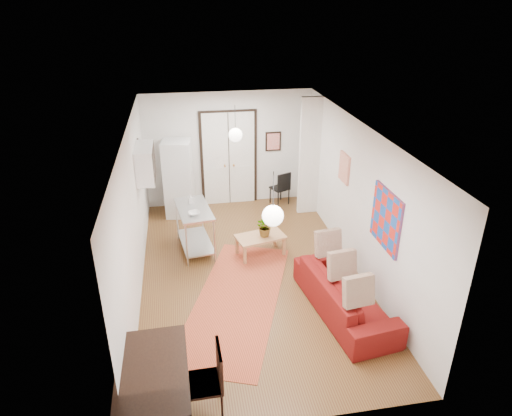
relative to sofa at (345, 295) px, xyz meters
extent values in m
plane|color=brown|center=(-1.40, 1.44, -0.35)|extent=(7.00, 7.00, 0.00)
cube|color=silver|center=(-1.40, 1.44, 2.55)|extent=(4.20, 7.00, 0.02)
cube|color=silver|center=(-1.40, 4.94, 1.10)|extent=(4.20, 0.02, 2.90)
cube|color=silver|center=(-1.40, -2.06, 1.10)|extent=(4.20, 0.02, 2.90)
cube|color=silver|center=(-3.50, 1.44, 1.10)|extent=(0.02, 7.00, 2.90)
cube|color=silver|center=(0.70, 1.44, 1.10)|extent=(0.02, 7.00, 2.90)
cube|color=white|center=(-1.40, 4.89, 0.85)|extent=(1.44, 0.06, 2.50)
cube|color=silver|center=(0.45, 3.99, 1.10)|extent=(0.50, 0.10, 2.90)
cube|color=white|center=(-3.32, 2.94, 1.55)|extent=(0.35, 1.00, 0.70)
cube|color=red|center=(0.67, 0.19, 1.30)|extent=(0.05, 1.00, 1.00)
cube|color=#F4E7CC|center=(0.67, 2.24, 1.45)|extent=(0.05, 0.50, 0.60)
cube|color=red|center=(-0.25, 4.91, 1.25)|extent=(0.40, 0.03, 0.50)
cube|color=#A46E44|center=(-3.47, 3.44, 1.60)|extent=(0.03, 0.44, 0.54)
sphere|color=white|center=(-1.40, 3.44, 1.90)|extent=(0.30, 0.30, 0.30)
cylinder|color=black|center=(-1.40, 3.44, 2.30)|extent=(0.01, 0.01, 0.50)
sphere|color=white|center=(-1.40, -0.56, 1.90)|extent=(0.30, 0.30, 0.30)
cylinder|color=black|center=(-1.40, -0.56, 2.30)|extent=(0.01, 0.01, 0.50)
cube|color=#C24B30|center=(-1.78, 0.63, -0.34)|extent=(2.65, 4.06, 0.01)
imported|color=maroon|center=(0.00, 0.00, 0.00)|extent=(1.25, 2.48, 0.69)
cube|color=tan|center=(-1.09, 2.12, 0.08)|extent=(1.10, 0.78, 0.04)
cube|color=tan|center=(-1.53, 1.90, -0.15)|extent=(0.07, 0.07, 0.40)
cube|color=tan|center=(-0.64, 1.90, -0.15)|extent=(0.07, 0.07, 0.40)
cube|color=tan|center=(-1.53, 2.35, -0.15)|extent=(0.07, 0.07, 0.40)
cube|color=tan|center=(-0.64, 2.35, -0.15)|extent=(0.07, 0.07, 0.40)
imported|color=#2C5D29|center=(-0.99, 2.12, 0.31)|extent=(0.42, 0.46, 0.43)
cube|color=silver|center=(-2.42, 2.56, 0.62)|extent=(0.82, 1.37, 0.04)
cube|color=silver|center=(-2.42, 2.56, -0.15)|extent=(0.77, 1.32, 0.03)
cylinder|color=silver|center=(-2.70, 1.95, 0.14)|extent=(0.04, 0.04, 0.97)
cylinder|color=silver|center=(-2.14, 1.95, 0.14)|extent=(0.04, 0.04, 0.97)
cylinder|color=silver|center=(-2.70, 3.16, 0.14)|extent=(0.04, 0.04, 0.97)
cylinder|color=silver|center=(-2.14, 3.16, 0.14)|extent=(0.04, 0.04, 0.97)
imported|color=silver|center=(-2.42, 2.26, 0.67)|extent=(0.28, 0.28, 0.06)
imported|color=teal|center=(-2.47, 2.81, 0.74)|extent=(0.11, 0.11, 0.21)
cube|color=silver|center=(-2.69, 4.39, 0.60)|extent=(0.76, 0.76, 1.90)
cube|color=black|center=(-3.14, -1.71, 0.48)|extent=(0.91, 1.55, 0.05)
cube|color=black|center=(-3.52, -1.00, 0.05)|extent=(0.07, 0.07, 0.79)
cube|color=black|center=(-2.75, -1.00, 0.05)|extent=(0.07, 0.07, 0.79)
cube|color=#3A1C12|center=(-2.54, -1.71, 0.16)|extent=(0.51, 0.49, 0.04)
cube|color=#3A1C12|center=(-2.54, -1.48, 0.44)|extent=(0.05, 0.48, 0.53)
cylinder|color=#3A1C12|center=(-2.75, -1.94, -0.09)|extent=(0.03, 0.03, 0.50)
cylinder|color=#3A1C12|center=(-2.33, -1.94, -0.09)|extent=(0.03, 0.03, 0.50)
cylinder|color=#3A1C12|center=(-2.75, -1.49, -0.09)|extent=(0.03, 0.03, 0.50)
cylinder|color=#3A1C12|center=(-2.33, -1.49, -0.09)|extent=(0.03, 0.03, 0.50)
cube|color=#3A1C12|center=(-2.54, -1.71, 0.16)|extent=(0.51, 0.49, 0.04)
cube|color=#3A1C12|center=(-2.54, -1.48, 0.44)|extent=(0.05, 0.48, 0.53)
cylinder|color=#3A1C12|center=(-2.75, -1.94, -0.09)|extent=(0.03, 0.03, 0.50)
cylinder|color=#3A1C12|center=(-2.33, -1.94, -0.09)|extent=(0.03, 0.03, 0.50)
cylinder|color=#3A1C12|center=(-2.75, -1.49, -0.09)|extent=(0.03, 0.03, 0.50)
cylinder|color=#3A1C12|center=(-2.33, -1.49, -0.09)|extent=(0.03, 0.03, 0.50)
cube|color=black|center=(-0.13, 4.59, 0.09)|extent=(0.54, 0.54, 0.04)
cube|color=black|center=(-0.13, 4.77, 0.33)|extent=(0.39, 0.20, 0.44)
cylinder|color=black|center=(-0.30, 4.41, -0.13)|extent=(0.03, 0.03, 0.44)
cylinder|color=black|center=(0.04, 4.41, -0.13)|extent=(0.03, 0.03, 0.44)
cylinder|color=black|center=(-0.30, 4.76, -0.13)|extent=(0.03, 0.03, 0.44)
cylinder|color=black|center=(0.04, 4.76, -0.13)|extent=(0.03, 0.03, 0.44)
camera|label=1|loc=(-2.59, -6.07, 4.69)|focal=32.00mm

